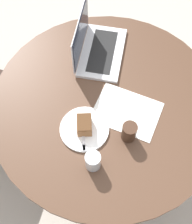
# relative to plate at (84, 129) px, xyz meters

# --- Properties ---
(ground_plane) EXTENTS (12.00, 12.00, 0.00)m
(ground_plane) POSITION_rel_plate_xyz_m (-0.03, 0.17, -0.78)
(ground_plane) COLOR #B7AD9E
(dining_table) EXTENTS (1.12, 1.12, 0.77)m
(dining_table) POSITION_rel_plate_xyz_m (-0.03, 0.17, -0.15)
(dining_table) COLOR #4C3323
(dining_table) RESTS_ON ground_plane
(paper_document) EXTENTS (0.37, 0.33, 0.00)m
(paper_document) POSITION_rel_plate_xyz_m (0.06, 0.21, -0.00)
(paper_document) COLOR white
(paper_document) RESTS_ON dining_table
(plate) EXTENTS (0.23, 0.23, 0.01)m
(plate) POSITION_rel_plate_xyz_m (0.00, 0.00, 0.00)
(plate) COLOR white
(plate) RESTS_ON dining_table
(cake_slice) EXTENTS (0.11, 0.11, 0.06)m
(cake_slice) POSITION_rel_plate_xyz_m (-0.00, 0.00, 0.04)
(cake_slice) COLOR brown
(cake_slice) RESTS_ON plate
(fork) EXTENTS (0.15, 0.12, 0.00)m
(fork) POSITION_rel_plate_xyz_m (0.03, -0.03, 0.01)
(fork) COLOR silver
(fork) RESTS_ON plate
(coffee_glass) EXTENTS (0.07, 0.07, 0.10)m
(coffee_glass) POSITION_rel_plate_xyz_m (0.16, 0.13, 0.04)
(coffee_glass) COLOR #3D2619
(coffee_glass) RESTS_ON dining_table
(water_glass) EXTENTS (0.07, 0.07, 0.10)m
(water_glass) POSITION_rel_plate_xyz_m (0.15, -0.08, 0.04)
(water_glass) COLOR silver
(water_glass) RESTS_ON dining_table
(laptop) EXTENTS (0.38, 0.41, 0.23)m
(laptop) POSITION_rel_plate_xyz_m (-0.29, 0.34, 0.04)
(laptop) COLOR silver
(laptop) RESTS_ON dining_table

